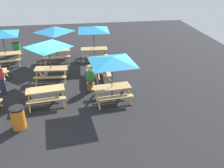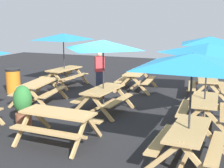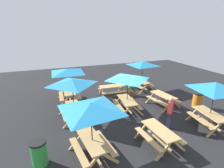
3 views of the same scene
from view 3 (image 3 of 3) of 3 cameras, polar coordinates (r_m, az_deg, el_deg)
ground_plane at (r=10.63m, az=4.29°, el=-9.22°), size 27.14×27.14×0.00m
picnic_table_0 at (r=13.95m, az=9.95°, el=5.94°), size 2.81×2.81×2.34m
picnic_table_1 at (r=12.87m, az=0.00°, el=-1.43°), size 1.59×1.85×0.81m
picnic_table_2 at (r=11.71m, az=16.39°, el=-4.27°), size 1.95×1.71×0.81m
picnic_table_3 at (r=8.01m, az=15.24°, el=-15.23°), size 1.87×1.62×0.81m
picnic_table_4 at (r=9.36m, az=-12.83°, el=-0.32°), size 2.08×2.08×2.34m
picnic_table_5 at (r=10.06m, az=5.15°, el=1.37°), size 2.16×2.16×2.34m
picnic_table_6 at (r=11.81m, az=-14.25°, el=3.42°), size 2.83×2.83×2.34m
picnic_table_7 at (r=6.43m, az=-6.88°, el=-8.79°), size 2.81×2.81×2.34m
picnic_table_8 at (r=9.73m, az=30.56°, el=-1.77°), size 2.81×2.81×2.34m
trash_bin_green at (r=7.37m, az=-22.70°, el=-20.08°), size 0.59×0.59×0.98m
trash_bin_orange at (r=12.29m, az=26.10°, el=-4.72°), size 0.59×0.59×0.98m
potted_plant_0 at (r=12.93m, az=6.84°, el=-1.17°), size 0.51×0.51×1.18m
person_standing at (r=9.18m, az=18.39°, el=-8.66°), size 0.39×0.42×1.67m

